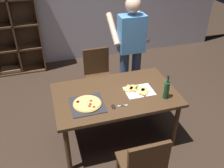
# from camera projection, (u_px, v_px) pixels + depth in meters

# --- Properties ---
(ground_plane) EXTENTS (12.00, 12.00, 0.00)m
(ground_plane) POSITION_uv_depth(u_px,v_px,m) (115.00, 136.00, 3.55)
(ground_plane) COLOR #38281E
(dining_table) EXTENTS (1.56, 0.94, 0.75)m
(dining_table) POSITION_uv_depth(u_px,v_px,m) (115.00, 98.00, 3.18)
(dining_table) COLOR #4C331E
(dining_table) RESTS_ON ground_plane
(chair_near_camera) EXTENTS (0.42, 0.42, 0.90)m
(chair_near_camera) POSITION_uv_depth(u_px,v_px,m) (143.00, 165.00, 2.51)
(chair_near_camera) COLOR #472D19
(chair_near_camera) RESTS_ON ground_plane
(chair_far_side) EXTENTS (0.42, 0.42, 0.90)m
(chair_far_side) POSITION_uv_depth(u_px,v_px,m) (98.00, 73.00, 4.04)
(chair_far_side) COLOR #472D19
(chair_far_side) RESTS_ON ground_plane
(person_serving_pizza) EXTENTS (0.55, 0.54, 1.75)m
(person_serving_pizza) POSITION_uv_depth(u_px,v_px,m) (131.00, 48.00, 3.71)
(person_serving_pizza) COLOR #38476B
(person_serving_pizza) RESTS_ON ground_plane
(pepperoni_pizza_on_tray) EXTENTS (0.40, 0.40, 0.04)m
(pepperoni_pizza_on_tray) POSITION_uv_depth(u_px,v_px,m) (87.00, 104.00, 2.93)
(pepperoni_pizza_on_tray) COLOR #2D2D33
(pepperoni_pizza_on_tray) RESTS_ON dining_table
(pizza_slices_on_towel) EXTENTS (0.38, 0.30, 0.03)m
(pizza_slices_on_towel) POSITION_uv_depth(u_px,v_px,m) (138.00, 90.00, 3.18)
(pizza_slices_on_towel) COLOR white
(pizza_slices_on_towel) RESTS_ON dining_table
(wine_bottle) EXTENTS (0.07, 0.07, 0.32)m
(wine_bottle) POSITION_uv_depth(u_px,v_px,m) (166.00, 90.00, 3.00)
(wine_bottle) COLOR #194723
(wine_bottle) RESTS_ON dining_table
(kitchen_scissors) EXTENTS (0.20, 0.09, 0.01)m
(kitchen_scissors) POSITION_uv_depth(u_px,v_px,m) (117.00, 106.00, 2.91)
(kitchen_scissors) COLOR silver
(kitchen_scissors) RESTS_ON dining_table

